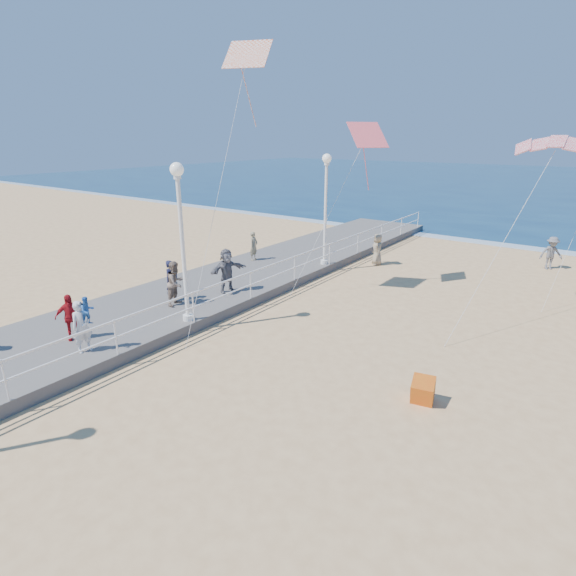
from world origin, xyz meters
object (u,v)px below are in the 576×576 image
Objects in this scene: spectator_6 at (254,246)px; beach_walker_a at (551,253)px; toddler_held at (87,311)px; spectator_0 at (172,281)px; lamp_post_mid at (181,228)px; spectator_3 at (70,317)px; beach_walker_c at (377,249)px; box_kite at (423,392)px; spectator_5 at (227,270)px; spectator_1 at (176,283)px; lamp_post_far at (326,198)px; woman_holding_toddler at (82,327)px.

beach_walker_a is (12.46, 8.65, -0.30)m from spectator_6.
toddler_held is 0.58× the size of spectator_6.
lamp_post_mid is at bearing -123.87° from spectator_0.
beach_walker_c is (3.33, 14.98, -0.32)m from spectator_3.
lamp_post_mid is 8.87× the size of box_kite.
lamp_post_mid is 6.20× the size of toddler_held.
beach_walker_a is at bearing 74.74° from box_kite.
spectator_6 reaches higher than beach_walker_c.
spectator_5 reaches higher than spectator_3.
spectator_3 is 2.49× the size of box_kite.
lamp_post_mid reaches higher than spectator_5.
beach_walker_a reaches higher than box_kite.
spectator_1 reaches higher than spectator_6.
box_kite is at bearing -62.12° from toddler_held.
lamp_post_mid is 1.00× the size of lamp_post_far.
spectator_0 is 11.35m from beach_walker_c.
spectator_3 is (-0.25, -4.02, -0.10)m from spectator_1.
beach_walker_a is at bearing 60.55° from lamp_post_mid.
spectator_0 is 4.21m from spectator_3.
beach_walker_c is at bearing -29.43° from spectator_1.
lamp_post_mid reaches higher than spectator_0.
spectator_0 is at bearing 167.49° from spectator_5.
lamp_post_mid reaches higher than spectator_3.
beach_walker_c is at bearing 60.66° from lamp_post_far.
beach_walker_c is at bearing -179.84° from beach_walker_a.
spectator_5 is at bearing 9.23° from toddler_held.
lamp_post_mid is at bearing 2.40° from spectator_3.
spectator_5 is (-0.99, 3.05, -2.36)m from lamp_post_mid.
beach_walker_c is (-7.56, -4.37, -0.02)m from beach_walker_a.
beach_walker_c is at bearing 18.85° from spectator_3.
spectator_6 is (-3.34, -1.49, -2.52)m from lamp_post_far.
box_kite is (9.76, -0.40, -0.95)m from spectator_1.
beach_walker_c is at bearing -2.98° from spectator_5.
lamp_post_far reaches higher than woman_holding_toddler.
spectator_5 is 1.07× the size of beach_walker_a.
toddler_held is 6.36m from spectator_5.
spectator_3 is at bearing -52.83° from beach_walker_c.
toddler_held is (0.15, 0.15, 0.49)m from woman_holding_toddler.
woman_holding_toddler is 0.94× the size of beach_walker_a.
spectator_3 is (-1.77, -3.19, -2.52)m from lamp_post_mid.
beach_walker_a is (10.12, 13.11, -0.46)m from spectator_5.
toddler_held is 21.72m from beach_walker_a.
spectator_6 reaches higher than beach_walker_a.
spectator_5 is (-0.32, 6.49, 0.11)m from woman_holding_toddler.
toddler_held reaches higher than box_kite.
lamp_post_far is 3.36× the size of woman_holding_toddler.
toddler_held is 0.51× the size of spectator_1.
woman_holding_toddler is at bearing -71.25° from spectator_3.
lamp_post_mid is at bearing -163.26° from spectator_6.
lamp_post_far is 3.24× the size of beach_walker_c.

